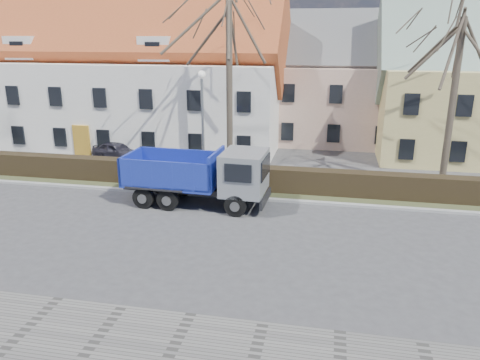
% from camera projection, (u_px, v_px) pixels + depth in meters
% --- Properties ---
extents(ground, '(120.00, 120.00, 0.00)m').
position_uv_depth(ground, '(233.00, 235.00, 19.87)').
color(ground, '#404042').
extents(curb_far, '(80.00, 0.30, 0.12)m').
position_uv_depth(curb_far, '(251.00, 198.00, 24.15)').
color(curb_far, '#989797').
rests_on(curb_far, ground).
extents(grass_strip, '(80.00, 3.00, 0.10)m').
position_uv_depth(grass_strip, '(256.00, 189.00, 25.65)').
color(grass_strip, '#3B4225').
rests_on(grass_strip, ground).
extents(hedge, '(60.00, 0.90, 1.30)m').
position_uv_depth(hedge, '(256.00, 179.00, 25.28)').
color(hedge, black).
rests_on(hedge, ground).
extents(building_white, '(26.80, 10.80, 9.50)m').
position_uv_depth(building_white, '(111.00, 80.00, 35.82)').
color(building_white, white).
rests_on(building_white, ground).
extents(building_pink, '(10.80, 8.80, 8.00)m').
position_uv_depth(building_pink, '(336.00, 89.00, 36.61)').
color(building_pink, '#CAA28F').
rests_on(building_pink, ground).
extents(tree_1, '(9.20, 9.20, 12.65)m').
position_uv_depth(tree_1, '(229.00, 68.00, 26.28)').
color(tree_1, '#443A2F').
rests_on(tree_1, ground).
extents(tree_2, '(8.00, 8.00, 11.00)m').
position_uv_depth(tree_2, '(455.00, 88.00, 24.28)').
color(tree_2, '#443A2F').
rests_on(tree_2, ground).
extents(dump_truck, '(7.48, 3.01, 2.95)m').
position_uv_depth(dump_truck, '(191.00, 176.00, 23.11)').
color(dump_truck, navy).
rests_on(dump_truck, ground).
extents(streetlight, '(0.50, 0.50, 6.37)m').
position_uv_depth(streetlight, '(203.00, 127.00, 26.05)').
color(streetlight, gray).
rests_on(streetlight, ground).
extents(cart_frame, '(0.70, 0.56, 0.56)m').
position_uv_depth(cart_frame, '(137.00, 186.00, 25.29)').
color(cart_frame, silver).
rests_on(cart_frame, ground).
extents(parked_car_a, '(3.82, 2.41, 1.21)m').
position_uv_depth(parked_car_a, '(117.00, 151.00, 31.56)').
color(parked_car_a, '#272630').
rests_on(parked_car_a, ground).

